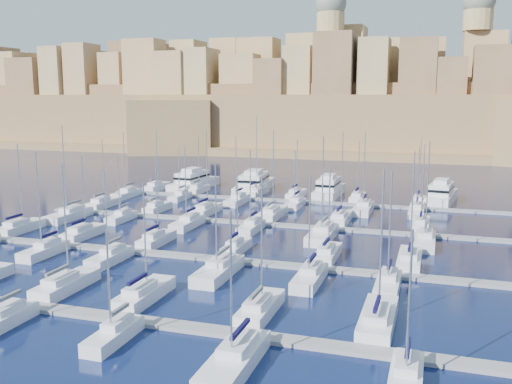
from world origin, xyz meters
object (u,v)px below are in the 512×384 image
(motor_yacht_a, at_px, (193,181))
(motor_yacht_c, at_px, (329,189))
(sailboat_2, at_px, (66,284))
(motor_yacht_d, at_px, (441,194))
(motor_yacht_b, at_px, (254,183))
(sailboat_4, at_px, (260,308))

(motor_yacht_a, relative_size, motor_yacht_c, 1.14)
(sailboat_2, distance_m, motor_yacht_d, 80.16)
(motor_yacht_a, distance_m, motor_yacht_b, 14.80)
(sailboat_2, height_order, motor_yacht_c, sailboat_2)
(motor_yacht_a, height_order, motor_yacht_d, same)
(sailboat_4, xyz_separation_m, motor_yacht_a, (-38.48, 70.24, 0.98))
(motor_yacht_c, bearing_deg, motor_yacht_d, 0.33)
(motor_yacht_b, bearing_deg, sailboat_2, -89.43)
(motor_yacht_d, bearing_deg, sailboat_2, -120.23)
(sailboat_4, distance_m, motor_yacht_c, 69.61)
(motor_yacht_b, relative_size, motor_yacht_c, 1.32)
(motor_yacht_a, bearing_deg, motor_yacht_d, -0.78)
(motor_yacht_a, height_order, motor_yacht_c, same)
(sailboat_2, distance_m, motor_yacht_a, 71.70)
(motor_yacht_a, distance_m, motor_yacht_c, 32.50)
(motor_yacht_c, bearing_deg, sailboat_2, -103.85)
(motor_yacht_b, relative_size, motor_yacht_d, 1.26)
(motor_yacht_a, xyz_separation_m, motor_yacht_d, (55.80, -0.76, -0.00))
(motor_yacht_d, bearing_deg, motor_yacht_c, -179.67)
(sailboat_2, xyz_separation_m, motor_yacht_b, (-0.70, 71.26, 0.97))
(motor_yacht_b, xyz_separation_m, motor_yacht_d, (41.06, -2.00, -0.00))
(sailboat_2, xyz_separation_m, motor_yacht_d, (40.35, 69.25, 0.97))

